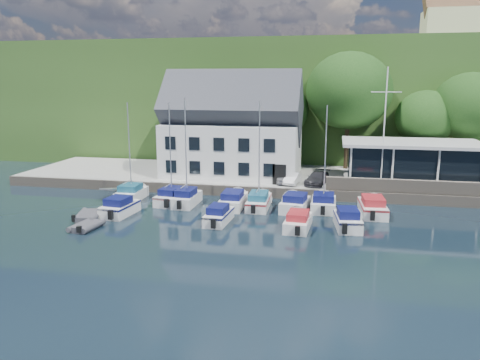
{
  "coord_description": "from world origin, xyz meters",
  "views": [
    {
      "loc": [
        3.57,
        -31.74,
        10.89
      ],
      "look_at": [
        -4.68,
        9.0,
        2.06
      ],
      "focal_mm": 35.0,
      "sensor_mm": 36.0,
      "label": 1
    }
  ],
  "objects_px": {
    "harbor_building": "(233,134)",
    "dinghy_1": "(86,225)",
    "boat_r1_3": "(233,199)",
    "club_pavilion": "(410,162)",
    "dinghy_0": "(88,215)",
    "boat_r1_7": "(373,205)",
    "car_white": "(293,178)",
    "boat_r2_0": "(120,206)",
    "boat_r1_1": "(170,153)",
    "car_dgrey": "(317,178)",
    "boat_r1_6": "(325,158)",
    "car_silver": "(282,177)",
    "boat_r1_2": "(186,153)",
    "boat_r1_0": "(130,152)",
    "flagpole": "(384,129)",
    "car_blue": "(361,179)",
    "boat_r2_2": "(219,214)",
    "boat_r2_4": "(348,218)",
    "boat_r1_4": "(259,159)",
    "boat_r2_3": "(298,220)",
    "boat_r1_5": "(295,202)"
  },
  "relations": [
    {
      "from": "boat_r1_7",
      "to": "club_pavilion",
      "type": "bearing_deg",
      "value": 61.31
    },
    {
      "from": "club_pavilion",
      "to": "dinghy_1",
      "type": "relative_size",
      "value": 4.75
    },
    {
      "from": "flagpole",
      "to": "boat_r2_4",
      "type": "bearing_deg",
      "value": -107.88
    },
    {
      "from": "car_dgrey",
      "to": "boat_r1_6",
      "type": "bearing_deg",
      "value": -68.61
    },
    {
      "from": "harbor_building",
      "to": "boat_r2_0",
      "type": "bearing_deg",
      "value": -115.9
    },
    {
      "from": "car_blue",
      "to": "boat_r2_2",
      "type": "bearing_deg",
      "value": -129.0
    },
    {
      "from": "car_white",
      "to": "flagpole",
      "type": "height_order",
      "value": "flagpole"
    },
    {
      "from": "boat_r1_3",
      "to": "dinghy_1",
      "type": "bearing_deg",
      "value": -139.26
    },
    {
      "from": "car_white",
      "to": "boat_r1_2",
      "type": "bearing_deg",
      "value": -136.42
    },
    {
      "from": "boat_r2_2",
      "to": "boat_r2_4",
      "type": "distance_m",
      "value": 9.87
    },
    {
      "from": "boat_r1_6",
      "to": "car_white",
      "type": "bearing_deg",
      "value": 119.94
    },
    {
      "from": "car_white",
      "to": "boat_r2_3",
      "type": "height_order",
      "value": "car_white"
    },
    {
      "from": "boat_r1_7",
      "to": "boat_r2_2",
      "type": "distance_m",
      "value": 12.88
    },
    {
      "from": "boat_r1_0",
      "to": "boat_r1_2",
      "type": "height_order",
      "value": "boat_r1_2"
    },
    {
      "from": "harbor_building",
      "to": "car_white",
      "type": "xyz_separation_m",
      "value": [
        6.74,
        -3.32,
        -3.8
      ]
    },
    {
      "from": "flagpole",
      "to": "boat_r1_7",
      "type": "bearing_deg",
      "value": -100.77
    },
    {
      "from": "boat_r1_3",
      "to": "boat_r2_4",
      "type": "distance_m",
      "value": 10.63
    },
    {
      "from": "boat_r2_4",
      "to": "dinghy_1",
      "type": "xyz_separation_m",
      "value": [
        -19.16,
        -4.2,
        -0.46
      ]
    },
    {
      "from": "boat_r1_7",
      "to": "dinghy_1",
      "type": "bearing_deg",
      "value": -162.46
    },
    {
      "from": "car_white",
      "to": "boat_r2_0",
      "type": "relative_size",
      "value": 0.63
    },
    {
      "from": "harbor_building",
      "to": "dinghy_1",
      "type": "distance_m",
      "value": 19.82
    },
    {
      "from": "car_silver",
      "to": "boat_r1_2",
      "type": "xyz_separation_m",
      "value": [
        -7.76,
        -6.46,
        3.1
      ]
    },
    {
      "from": "boat_r1_4",
      "to": "harbor_building",
      "type": "bearing_deg",
      "value": 113.88
    },
    {
      "from": "boat_r1_7",
      "to": "boat_r1_1",
      "type": "bearing_deg",
      "value": 175.8
    },
    {
      "from": "car_white",
      "to": "boat_r1_7",
      "type": "distance_m",
      "value": 9.41
    },
    {
      "from": "car_dgrey",
      "to": "boat_r1_7",
      "type": "height_order",
      "value": "car_dgrey"
    },
    {
      "from": "dinghy_1",
      "to": "boat_r2_2",
      "type": "bearing_deg",
      "value": 27.73
    },
    {
      "from": "flagpole",
      "to": "boat_r2_2",
      "type": "xyz_separation_m",
      "value": [
        -13.06,
        -10.55,
        -5.84
      ]
    },
    {
      "from": "boat_r1_1",
      "to": "dinghy_1",
      "type": "bearing_deg",
      "value": -106.27
    },
    {
      "from": "boat_r1_1",
      "to": "boat_r1_4",
      "type": "height_order",
      "value": "boat_r1_1"
    },
    {
      "from": "car_silver",
      "to": "boat_r1_5",
      "type": "height_order",
      "value": "car_silver"
    },
    {
      "from": "boat_r1_0",
      "to": "flagpole",
      "type": "bearing_deg",
      "value": 10.89
    },
    {
      "from": "boat_r2_0",
      "to": "boat_r2_4",
      "type": "bearing_deg",
      "value": 5.51
    },
    {
      "from": "club_pavilion",
      "to": "car_white",
      "type": "bearing_deg",
      "value": -165.96
    },
    {
      "from": "boat_r1_6",
      "to": "boat_r2_3",
      "type": "xyz_separation_m",
      "value": [
        -1.73,
        -5.5,
        -3.9
      ]
    },
    {
      "from": "boat_r1_1",
      "to": "boat_r2_4",
      "type": "relative_size",
      "value": 1.71
    },
    {
      "from": "club_pavilion",
      "to": "dinghy_0",
      "type": "relative_size",
      "value": 4.15
    },
    {
      "from": "boat_r1_2",
      "to": "boat_r2_0",
      "type": "bearing_deg",
      "value": -136.86
    },
    {
      "from": "club_pavilion",
      "to": "harbor_building",
      "type": "bearing_deg",
      "value": 178.41
    },
    {
      "from": "boat_r1_2",
      "to": "dinghy_0",
      "type": "xyz_separation_m",
      "value": [
        -6.41,
        -5.87,
        -4.34
      ]
    },
    {
      "from": "harbor_building",
      "to": "car_silver",
      "type": "xyz_separation_m",
      "value": [
        5.64,
        -2.99,
        -3.74
      ]
    },
    {
      "from": "car_white",
      "to": "dinghy_1",
      "type": "relative_size",
      "value": 1.2
    },
    {
      "from": "boat_r1_1",
      "to": "boat_r1_3",
      "type": "relative_size",
      "value": 1.42
    },
    {
      "from": "car_silver",
      "to": "boat_r2_2",
      "type": "relative_size",
      "value": 0.67
    },
    {
      "from": "car_silver",
      "to": "boat_r2_2",
      "type": "bearing_deg",
      "value": -124.4
    },
    {
      "from": "harbor_building",
      "to": "dinghy_0",
      "type": "xyz_separation_m",
      "value": [
        -8.53,
        -15.32,
        -4.98
      ]
    },
    {
      "from": "dinghy_0",
      "to": "dinghy_1",
      "type": "height_order",
      "value": "dinghy_0"
    },
    {
      "from": "harbor_building",
      "to": "dinghy_1",
      "type": "bearing_deg",
      "value": -112.52
    },
    {
      "from": "car_dgrey",
      "to": "boat_r2_2",
      "type": "bearing_deg",
      "value": -109.35
    },
    {
      "from": "dinghy_0",
      "to": "car_blue",
      "type": "bearing_deg",
      "value": 13.98
    }
  ]
}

